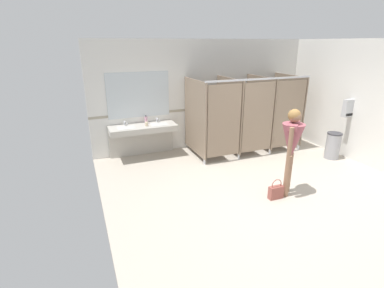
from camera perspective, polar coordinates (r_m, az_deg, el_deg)
The scene contains 12 objects.
ground_plane at distance 5.98m, azimuth 15.23°, elevation -9.29°, with size 6.27×6.52×0.10m, color #B2A899.
wall_back at distance 7.97m, azimuth 3.14°, elevation 9.78°, with size 6.27×0.12×2.84m, color silver.
wall_back_tile_band at distance 7.99m, azimuth 3.28°, elevation 7.10°, with size 6.27×0.01×0.06m, color #9E937F.
vanity_counter at distance 7.31m, azimuth -9.71°, elevation 2.14°, with size 1.63×0.59×0.94m.
mirror_panel at distance 7.30m, azimuth -10.49°, elevation 9.49°, with size 1.53×0.02×1.10m, color silver.
bathroom_stalls at distance 7.57m, azimuth 11.07°, elevation 5.93°, with size 2.85×1.33×1.96m.
paper_towel_dispenser_upper at distance 7.99m, azimuth 28.59°, elevation 6.27°, with size 0.34×0.13×0.42m.
trash_bin at distance 7.98m, azimuth 26.03°, elevation -0.28°, with size 0.35×0.35×0.66m.
person_standing at distance 5.53m, azimuth 19.07°, elevation 0.36°, with size 0.57×0.57×1.66m.
handbag at distance 5.65m, azimuth 16.21°, elevation -9.03°, with size 0.28×0.11×0.39m.
soap_dispenser at distance 7.33m, azimuth -9.06°, elevation 4.71°, with size 0.07×0.07×0.21m.
paper_cup at distance 7.11m, azimuth -8.97°, elevation 3.92°, with size 0.07×0.07×0.10m, color beige.
Camera 1 is at (-3.31, -4.11, 2.76)m, focal length 27.04 mm.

